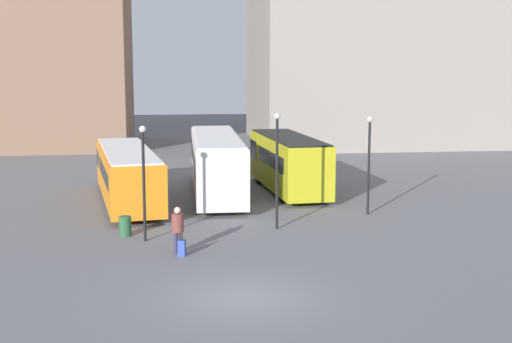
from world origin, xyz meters
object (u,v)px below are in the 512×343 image
at_px(lamp_post_1, 369,156).
at_px(trash_bin, 125,226).
at_px(bus_1, 216,162).
at_px(suitcase, 182,248).
at_px(traveler, 178,226).
at_px(lamp_post_0, 277,160).
at_px(bus_2, 288,162).
at_px(bus_0, 127,173).
at_px(lamp_post_2, 144,172).

bearing_deg(lamp_post_1, trash_bin, -165.40).
height_order(bus_1, suitcase, bus_1).
bearing_deg(traveler, lamp_post_0, -37.92).
bearing_deg(traveler, lamp_post_1, -43.59).
bearing_deg(suitcase, traveler, 28.94).
height_order(bus_2, suitcase, bus_2).
bearing_deg(suitcase, trash_bin, 47.15).
xyz_separation_m(suitcase, lamp_post_0, (4.28, 4.02, 2.75)).
xyz_separation_m(lamp_post_0, lamp_post_1, (4.86, 2.48, -0.21)).
height_order(bus_0, bus_2, bus_2).
relative_size(bus_0, bus_1, 0.97).
bearing_deg(suitcase, bus_2, -12.05).
relative_size(bus_1, lamp_post_2, 2.58).
distance_m(traveler, lamp_post_2, 3.03).
bearing_deg(lamp_post_0, lamp_post_1, 27.04).
distance_m(traveler, suitcase, 0.92).
bearing_deg(lamp_post_1, lamp_post_2, -159.54).
height_order(bus_2, lamp_post_1, lamp_post_1).
relative_size(bus_0, traveler, 6.57).
xyz_separation_m(bus_0, suitcase, (2.63, -10.92, -1.24)).
bearing_deg(bus_2, lamp_post_1, -161.90).
relative_size(suitcase, lamp_post_0, 0.18).
relative_size(lamp_post_1, trash_bin, 5.61).
height_order(lamp_post_0, lamp_post_2, lamp_post_0).
relative_size(bus_2, suitcase, 10.74).
bearing_deg(bus_2, traveler, 148.40).
height_order(traveler, lamp_post_1, lamp_post_1).
distance_m(lamp_post_2, trash_bin, 2.78).
bearing_deg(traveler, suitcase, -151.06).
height_order(suitcase, lamp_post_0, lamp_post_0).
bearing_deg(lamp_post_0, trash_bin, -175.61).
relative_size(bus_0, suitcase, 13.05).
height_order(bus_1, trash_bin, bus_1).
height_order(bus_2, trash_bin, bus_2).
height_order(bus_0, bus_1, bus_1).
bearing_deg(lamp_post_0, bus_0, 135.04).
height_order(lamp_post_1, trash_bin, lamp_post_1).
xyz_separation_m(lamp_post_1, trash_bin, (-11.47, -2.99, -2.44)).
height_order(bus_1, lamp_post_0, lamp_post_0).
height_order(bus_0, traveler, bus_0).
bearing_deg(bus_0, bus_1, -78.88).
bearing_deg(lamp_post_2, trash_bin, 131.80).
relative_size(lamp_post_2, trash_bin, 5.64).
height_order(bus_0, trash_bin, bus_0).
height_order(lamp_post_2, trash_bin, lamp_post_2).
height_order(suitcase, lamp_post_2, lamp_post_2).
bearing_deg(bus_2, suitcase, 149.76).
height_order(traveler, trash_bin, traveler).
xyz_separation_m(traveler, lamp_post_1, (9.27, 6.00, 1.79)).
relative_size(bus_1, suitcase, 13.47).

